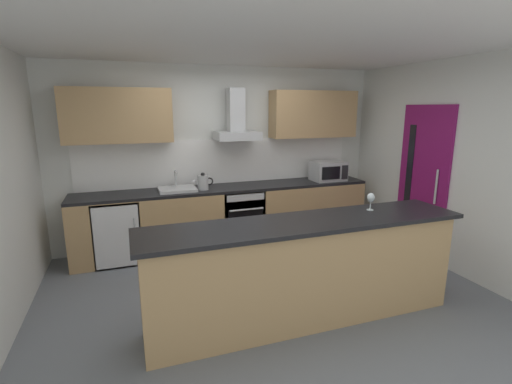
% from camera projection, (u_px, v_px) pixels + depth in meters
% --- Properties ---
extents(ground, '(5.82, 4.51, 0.02)m').
position_uv_depth(ground, '(263.00, 290.00, 4.21)').
color(ground, slate).
extents(ceiling, '(5.82, 4.51, 0.02)m').
position_uv_depth(ceiling, '(264.00, 45.00, 3.62)').
color(ceiling, white).
extents(wall_back, '(5.82, 0.12, 2.60)m').
position_uv_depth(wall_back, '(221.00, 156.00, 5.58)').
color(wall_back, silver).
rests_on(wall_back, ground).
extents(wall_right, '(0.12, 4.51, 2.60)m').
position_uv_depth(wall_right, '(445.00, 165.00, 4.72)').
color(wall_right, silver).
rests_on(wall_right, ground).
extents(backsplash_tile, '(4.09, 0.02, 0.66)m').
position_uv_depth(backsplash_tile, '(222.00, 161.00, 5.53)').
color(backsplash_tile, white).
extents(counter_back, '(4.24, 0.60, 0.90)m').
position_uv_depth(counter_back, '(229.00, 217.00, 5.42)').
color(counter_back, tan).
rests_on(counter_back, ground).
extents(counter_island, '(3.08, 0.64, 1.00)m').
position_uv_depth(counter_island, '(305.00, 271.00, 3.50)').
color(counter_island, tan).
rests_on(counter_island, ground).
extents(upper_cabinets, '(4.18, 0.32, 0.70)m').
position_uv_depth(upper_cabinets, '(224.00, 115.00, 5.23)').
color(upper_cabinets, tan).
extents(side_door, '(0.08, 0.85, 2.05)m').
position_uv_depth(side_door, '(422.00, 182.00, 4.99)').
color(side_door, '#7A1456').
rests_on(side_door, ground).
extents(oven, '(0.60, 0.62, 0.80)m').
position_uv_depth(oven, '(240.00, 216.00, 5.45)').
color(oven, slate).
rests_on(oven, ground).
extents(refrigerator, '(0.58, 0.60, 0.85)m').
position_uv_depth(refrigerator, '(117.00, 230.00, 4.90)').
color(refrigerator, white).
rests_on(refrigerator, ground).
extents(microwave, '(0.50, 0.38, 0.30)m').
position_uv_depth(microwave, '(328.00, 171.00, 5.76)').
color(microwave, '#B7BABC').
rests_on(microwave, counter_back).
extents(sink, '(0.50, 0.40, 0.26)m').
position_uv_depth(sink, '(177.00, 189.00, 5.06)').
color(sink, silver).
rests_on(sink, counter_back).
extents(kettle, '(0.29, 0.15, 0.24)m').
position_uv_depth(kettle, '(203.00, 182.00, 5.12)').
color(kettle, '#B7BABC').
rests_on(kettle, counter_back).
extents(range_hood, '(0.62, 0.45, 0.72)m').
position_uv_depth(range_hood, '(236.00, 124.00, 5.27)').
color(range_hood, '#B7BABC').
extents(wine_glass, '(0.08, 0.08, 0.18)m').
position_uv_depth(wine_glass, '(371.00, 198.00, 3.72)').
color(wine_glass, silver).
rests_on(wine_glass, counter_island).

